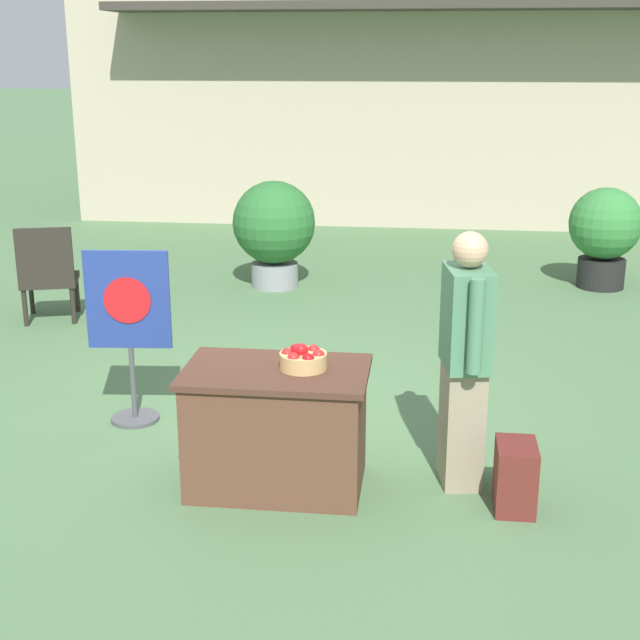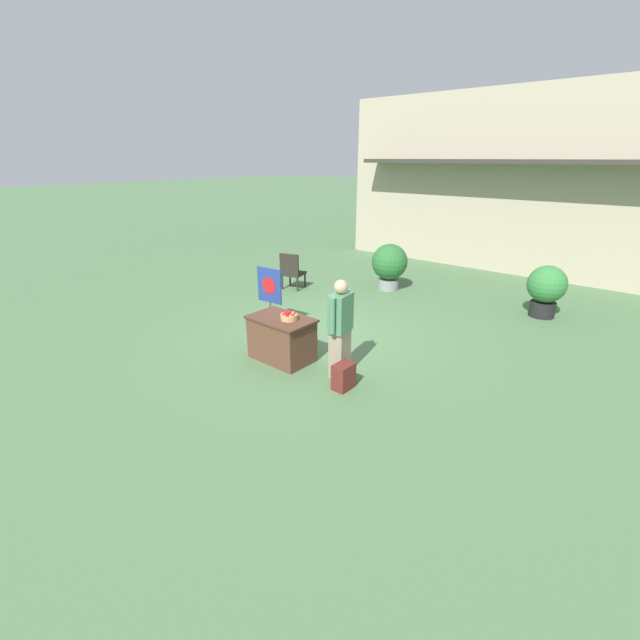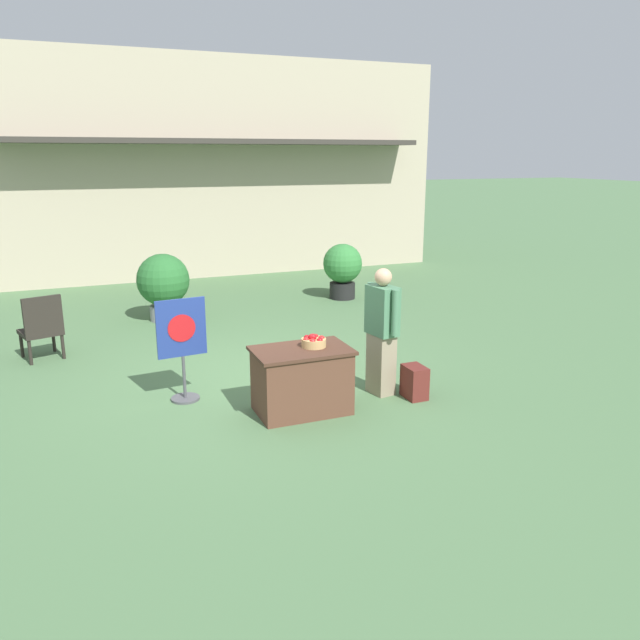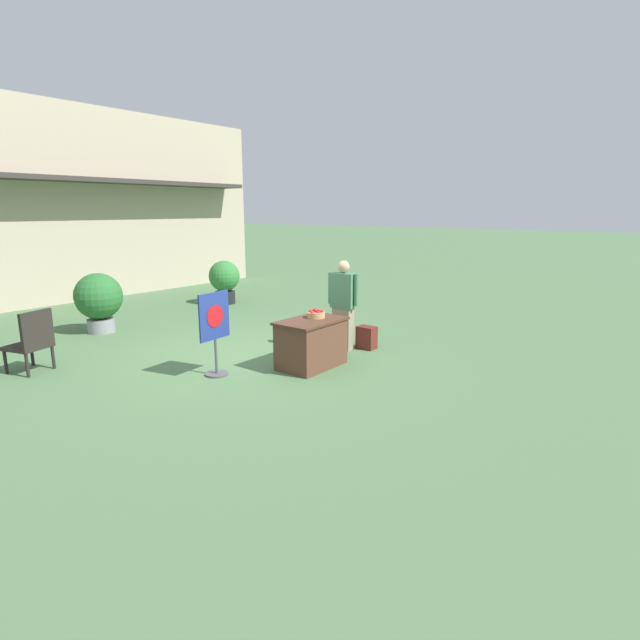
# 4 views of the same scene
# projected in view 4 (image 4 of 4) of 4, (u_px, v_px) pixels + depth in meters

# --- Properties ---
(ground_plane) EXTENTS (120.00, 120.00, 0.00)m
(ground_plane) POSITION_uv_depth(u_px,v_px,m) (250.00, 358.00, 8.70)
(ground_plane) COLOR #4C7047
(storefront_building) EXTENTS (11.80, 4.59, 5.33)m
(storefront_building) POSITION_uv_depth(u_px,v_px,m) (57.00, 205.00, 14.91)
(storefront_building) COLOR #B7A88E
(storefront_building) RESTS_ON ground_plane
(display_table) EXTENTS (1.15, 0.73, 0.79)m
(display_table) POSITION_uv_depth(u_px,v_px,m) (311.00, 343.00, 8.15)
(display_table) COLOR brown
(display_table) RESTS_ON ground_plane
(apple_basket) EXTENTS (0.29, 0.29, 0.16)m
(apple_basket) POSITION_uv_depth(u_px,v_px,m) (316.00, 314.00, 8.19)
(apple_basket) COLOR tan
(apple_basket) RESTS_ON display_table
(person_visitor) EXTENTS (0.32, 0.60, 1.65)m
(person_visitor) POSITION_uv_depth(u_px,v_px,m) (343.00, 305.00, 9.06)
(person_visitor) COLOR gray
(person_visitor) RESTS_ON ground_plane
(backpack) EXTENTS (0.24, 0.34, 0.42)m
(backpack) POSITION_uv_depth(u_px,v_px,m) (367.00, 338.00, 9.25)
(backpack) COLOR maroon
(backpack) RESTS_ON ground_plane
(poster_board) EXTENTS (0.62, 0.36, 1.31)m
(poster_board) POSITION_uv_depth(u_px,v_px,m) (215.00, 330.00, 7.66)
(poster_board) COLOR #4C4C51
(poster_board) RESTS_ON ground_plane
(patio_chair) EXTENTS (0.69, 0.69, 1.00)m
(patio_chair) POSITION_uv_depth(u_px,v_px,m) (32.00, 340.00, 7.84)
(patio_chair) COLOR #28231E
(patio_chair) RESTS_ON ground_plane
(potted_plant_near_left) EXTENTS (0.97, 0.97, 1.25)m
(potted_plant_near_left) POSITION_uv_depth(u_px,v_px,m) (99.00, 299.00, 10.39)
(potted_plant_near_left) COLOR gray
(potted_plant_near_left) RESTS_ON ground_plane
(potted_plant_near_right) EXTENTS (0.84, 0.84, 1.18)m
(potted_plant_near_right) POSITION_uv_depth(u_px,v_px,m) (224.00, 279.00, 13.61)
(potted_plant_near_right) COLOR black
(potted_plant_near_right) RESTS_ON ground_plane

